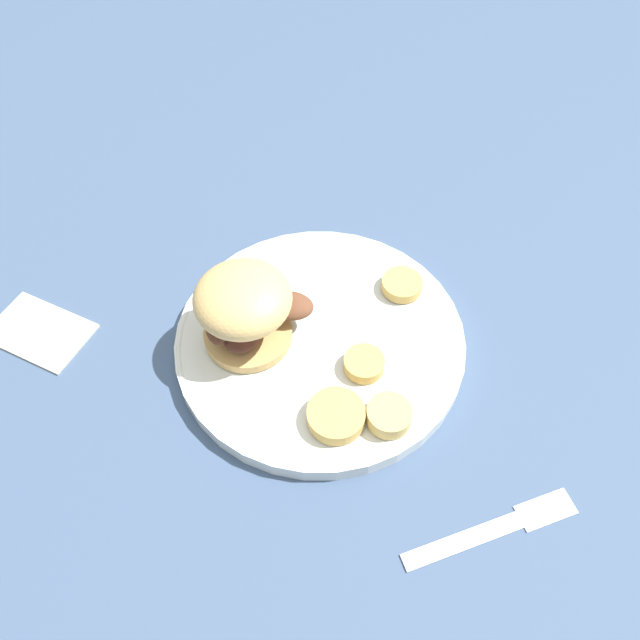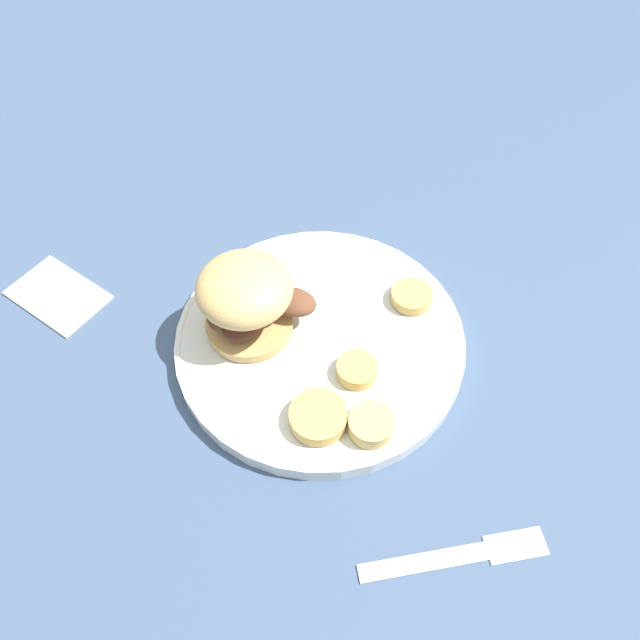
{
  "view_description": "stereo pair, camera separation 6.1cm",
  "coord_description": "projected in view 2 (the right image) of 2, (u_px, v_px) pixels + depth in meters",
  "views": [
    {
      "loc": [
        -0.17,
        -0.32,
        0.53
      ],
      "look_at": [
        0.0,
        0.0,
        0.04
      ],
      "focal_mm": 35.0,
      "sensor_mm": 36.0,
      "label": 1
    },
    {
      "loc": [
        -0.11,
        -0.34,
        0.53
      ],
      "look_at": [
        0.0,
        0.0,
        0.04
      ],
      "focal_mm": 35.0,
      "sensor_mm": 36.0,
      "label": 2
    }
  ],
  "objects": [
    {
      "name": "ground_plane",
      "position": [
        320.0,
        346.0,
        0.64
      ],
      "size": [
        4.0,
        4.0,
        0.0
      ],
      "primitive_type": "plane",
      "color": "#3D5170"
    },
    {
      "name": "dinner_plate",
      "position": [
        320.0,
        340.0,
        0.63
      ],
      "size": [
        0.29,
        0.29,
        0.02
      ],
      "color": "silver",
      "rests_on": "ground_plane"
    },
    {
      "name": "sandwich",
      "position": [
        248.0,
        298.0,
        0.6
      ],
      "size": [
        0.12,
        0.09,
        0.09
      ],
      "color": "tan",
      "rests_on": "dinner_plate"
    },
    {
      "name": "potato_round_0",
      "position": [
        371.0,
        425.0,
        0.56
      ],
      "size": [
        0.04,
        0.04,
        0.02
      ],
      "primitive_type": "cylinder",
      "color": "#DBB766",
      "rests_on": "dinner_plate"
    },
    {
      "name": "potato_round_1",
      "position": [
        412.0,
        296.0,
        0.65
      ],
      "size": [
        0.04,
        0.04,
        0.01
      ],
      "primitive_type": "cylinder",
      "color": "tan",
      "rests_on": "dinner_plate"
    },
    {
      "name": "potato_round_2",
      "position": [
        318.0,
        417.0,
        0.56
      ],
      "size": [
        0.05,
        0.05,
        0.01
      ],
      "primitive_type": "cylinder",
      "color": "tan",
      "rests_on": "dinner_plate"
    },
    {
      "name": "potato_round_3",
      "position": [
        357.0,
        369.0,
        0.6
      ],
      "size": [
        0.04,
        0.04,
        0.01
      ],
      "primitive_type": "cylinder",
      "color": "tan",
      "rests_on": "dinner_plate"
    },
    {
      "name": "fork",
      "position": [
        457.0,
        556.0,
        0.52
      ],
      "size": [
        0.16,
        0.04,
        0.0
      ],
      "color": "silver",
      "rests_on": "ground_plane"
    },
    {
      "name": "napkin",
      "position": [
        57.0,
        294.0,
        0.68
      ],
      "size": [
        0.12,
        0.12,
        0.01
      ],
      "primitive_type": "cube",
      "rotation": [
        0.0,
        0.0,
        5.34
      ],
      "color": "beige",
      "rests_on": "ground_plane"
    }
  ]
}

